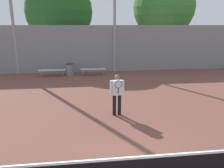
{
  "coord_description": "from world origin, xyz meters",
  "views": [
    {
      "loc": [
        -1.12,
        -3.75,
        3.6
      ],
      "look_at": [
        0.05,
        5.74,
        1.0
      ],
      "focal_mm": 35.0,
      "sensor_mm": 36.0,
      "label": 1
    }
  ],
  "objects_px": {
    "bench_courtside_near": "(93,69)",
    "tree_green_broad": "(59,12)",
    "bench_courtside_far": "(52,70)",
    "tennis_player": "(117,92)",
    "trash_bin": "(70,69)",
    "tree_green_tall": "(164,7)"
  },
  "relations": [
    {
      "from": "bench_courtside_far",
      "to": "tree_green_tall",
      "type": "xyz_separation_m",
      "value": [
        10.43,
        6.65,
        4.87
      ]
    },
    {
      "from": "tennis_player",
      "to": "tree_green_broad",
      "type": "bearing_deg",
      "value": 102.06
    },
    {
      "from": "tennis_player",
      "to": "tree_green_broad",
      "type": "xyz_separation_m",
      "value": [
        -3.53,
        14.02,
        3.83
      ]
    },
    {
      "from": "tennis_player",
      "to": "trash_bin",
      "type": "distance_m",
      "value": 8.1
    },
    {
      "from": "bench_courtside_near",
      "to": "bench_courtside_far",
      "type": "xyz_separation_m",
      "value": [
        -2.95,
        0.0,
        0.0
      ]
    },
    {
      "from": "tennis_player",
      "to": "tree_green_tall",
      "type": "xyz_separation_m",
      "value": [
        6.8,
        14.12,
        4.33
      ]
    },
    {
      "from": "bench_courtside_far",
      "to": "tree_green_broad",
      "type": "relative_size",
      "value": 0.24
    },
    {
      "from": "tennis_player",
      "to": "trash_bin",
      "type": "relative_size",
      "value": 2.0
    },
    {
      "from": "tennis_player",
      "to": "tree_green_broad",
      "type": "distance_m",
      "value": 14.96
    },
    {
      "from": "tree_green_tall",
      "to": "tree_green_broad",
      "type": "relative_size",
      "value": 1.06
    },
    {
      "from": "bench_courtside_near",
      "to": "tree_green_broad",
      "type": "relative_size",
      "value": 0.23
    },
    {
      "from": "tree_green_tall",
      "to": "bench_courtside_far",
      "type": "bearing_deg",
      "value": -147.48
    },
    {
      "from": "bench_courtside_near",
      "to": "tree_green_tall",
      "type": "height_order",
      "value": "tree_green_tall"
    },
    {
      "from": "bench_courtside_far",
      "to": "tree_green_tall",
      "type": "bearing_deg",
      "value": 32.52
    },
    {
      "from": "tree_green_tall",
      "to": "tree_green_broad",
      "type": "height_order",
      "value": "tree_green_tall"
    },
    {
      "from": "bench_courtside_far",
      "to": "bench_courtside_near",
      "type": "bearing_deg",
      "value": 0.0
    },
    {
      "from": "bench_courtside_near",
      "to": "trash_bin",
      "type": "relative_size",
      "value": 2.17
    },
    {
      "from": "tennis_player",
      "to": "bench_courtside_near",
      "type": "distance_m",
      "value": 7.53
    },
    {
      "from": "bench_courtside_near",
      "to": "tree_green_broad",
      "type": "height_order",
      "value": "tree_green_broad"
    },
    {
      "from": "bench_courtside_near",
      "to": "tree_green_tall",
      "type": "distance_m",
      "value": 11.13
    },
    {
      "from": "tennis_player",
      "to": "tree_green_tall",
      "type": "distance_m",
      "value": 16.26
    },
    {
      "from": "bench_courtside_near",
      "to": "bench_courtside_far",
      "type": "bearing_deg",
      "value": 180.0
    }
  ]
}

